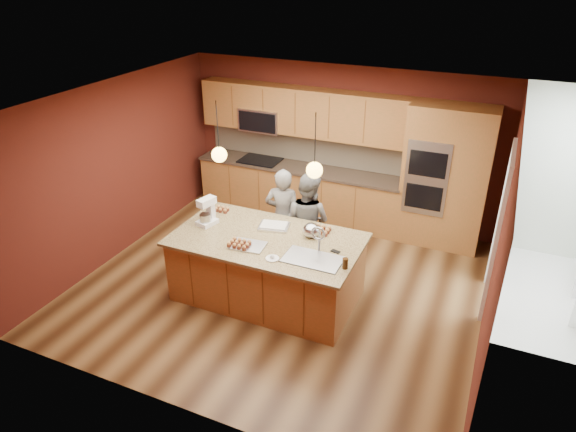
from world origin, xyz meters
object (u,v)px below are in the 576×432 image
at_px(person_right, 307,221).
at_px(stand_mixer, 207,213).
at_px(mixing_bowl, 312,230).
at_px(island, 268,267).
at_px(person_left, 283,216).

bearing_deg(person_right, stand_mixer, 49.52).
height_order(stand_mixer, mixing_bowl, stand_mixer).
height_order(person_right, mixing_bowl, person_right).
bearing_deg(island, person_left, 102.15).
bearing_deg(person_left, mixing_bowl, 125.94).
bearing_deg(mixing_bowl, person_left, 136.93).
relative_size(island, person_left, 1.65).
xyz_separation_m(island, mixing_bowl, (0.51, 0.28, 0.55)).
bearing_deg(island, mixing_bowl, 28.97).
distance_m(island, stand_mixer, 1.13).
bearing_deg(mixing_bowl, island, -151.03).
xyz_separation_m(person_left, stand_mixer, (-0.74, -0.91, 0.33)).
bearing_deg(stand_mixer, mixing_bowl, 23.87).
bearing_deg(island, stand_mixer, 177.26).
xyz_separation_m(person_right, mixing_bowl, (0.33, -0.67, 0.26)).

